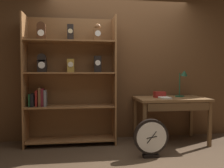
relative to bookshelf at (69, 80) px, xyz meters
The scene contains 8 objects.
ground_plane 1.72m from the bookshelf, 47.75° to the right, with size 10.00×10.00×0.00m, color #4C3826.
back_wood_panel 0.98m from the bookshelf, 17.02° to the left, with size 4.80×0.05×2.60m, color brown.
bookshelf is the anchor object (origin of this frame).
workbench 1.76m from the bookshelf, ahead, with size 1.18×0.73×0.77m.
desk_lamp 1.96m from the bookshelf, ahead, with size 0.20×0.21×0.48m.
toolbox_small 1.55m from the bookshelf, ahead, with size 0.19×0.13×0.10m, color maroon.
open_repair_manual 1.61m from the bookshelf, 10.07° to the right, with size 0.16×0.22×0.03m, color silver.
round_clock_large 1.61m from the bookshelf, 33.98° to the right, with size 0.50×0.11×0.54m.
Camera 1 is at (-0.72, -2.88, 1.18)m, focal length 36.99 mm.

